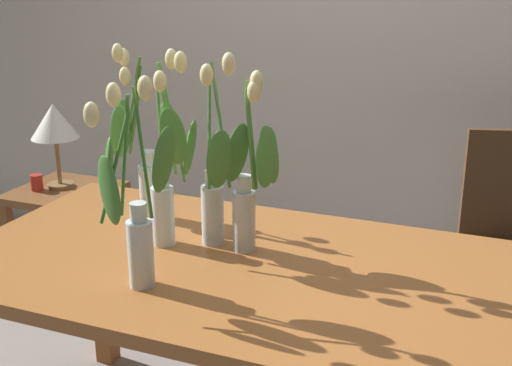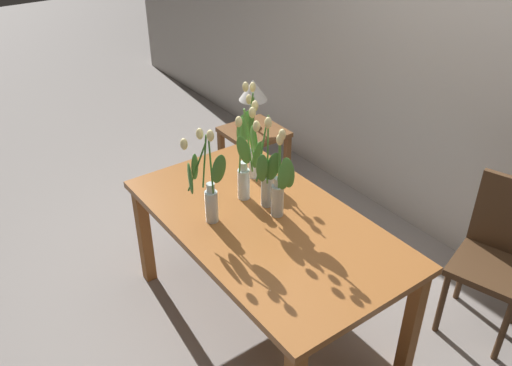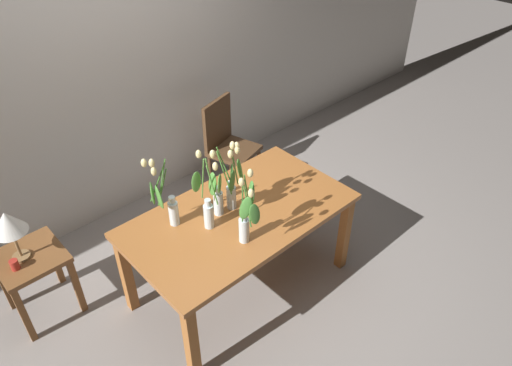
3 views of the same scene
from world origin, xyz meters
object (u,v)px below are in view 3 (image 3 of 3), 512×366
object	(u,v)px
side_table	(33,268)
pillar_candle	(15,265)
dining_chair	(227,142)
tulip_vase_0	(223,193)
tulip_vase_3	(166,203)
tulip_vase_2	(209,200)
dining_table	(240,223)
tulip_vase_1	(234,187)
tulip_vase_4	(246,217)
table_lamp	(8,224)

from	to	relation	value
side_table	pillar_candle	xyz separation A→B (m)	(-0.11, -0.06, 0.16)
side_table	dining_chair	bearing A→B (deg)	7.26
tulip_vase_0	tulip_vase_3	size ratio (longest dim) A/B	1.03
tulip_vase_0	tulip_vase_2	size ratio (longest dim) A/B	1.01
dining_table	tulip_vase_3	size ratio (longest dim) A/B	2.82
tulip_vase_1	side_table	size ratio (longest dim) A/B	0.97
tulip_vase_0	pillar_candle	size ratio (longest dim) A/B	7.76
tulip_vase_4	table_lamp	xyz separation A→B (m)	(-1.10, 1.08, -0.09)
tulip_vase_3	dining_chair	bearing A→B (deg)	35.01
tulip_vase_1	dining_chair	xyz separation A→B (m)	(0.73, 0.98, -0.39)
dining_table	side_table	bearing A→B (deg)	146.54
tulip_vase_2	table_lamp	xyz separation A→B (m)	(-1.03, 0.78, -0.10)
dining_table	tulip_vase_3	xyz separation A→B (m)	(-0.44, 0.22, 0.29)
tulip_vase_3	dining_chair	world-z (taller)	tulip_vase_3
pillar_candle	dining_chair	bearing A→B (deg)	8.51
tulip_vase_3	pillar_candle	xyz separation A→B (m)	(-0.89, 0.52, -0.35)
dining_table	tulip_vase_4	bearing A→B (deg)	-121.66
tulip_vase_2	tulip_vase_4	distance (m)	0.30
tulip_vase_3	table_lamp	size ratio (longest dim) A/B	1.43
tulip_vase_3	table_lamp	bearing A→B (deg)	143.62
tulip_vase_3	side_table	xyz separation A→B (m)	(-0.78, 0.58, -0.51)
tulip_vase_3	dining_chair	size ratio (longest dim) A/B	0.61
side_table	tulip_vase_3	bearing A→B (deg)	-36.76
tulip_vase_3	dining_chair	xyz separation A→B (m)	(1.19, 0.84, -0.42)
tulip_vase_4	tulip_vase_2	bearing A→B (deg)	102.83
dining_chair	table_lamp	bearing A→B (deg)	-173.44
table_lamp	pillar_candle	xyz separation A→B (m)	(-0.07, -0.08, -0.27)
tulip_vase_0	tulip_vase_3	xyz separation A→B (m)	(-0.35, 0.15, 0.02)
tulip_vase_3	tulip_vase_4	world-z (taller)	tulip_vase_3
tulip_vase_2	dining_table	bearing A→B (deg)	-10.47
tulip_vase_1	dining_chair	size ratio (longest dim) A/B	0.57
tulip_vase_2	tulip_vase_0	bearing A→B (deg)	12.95
dining_table	tulip_vase_4	world-z (taller)	tulip_vase_4
dining_table	tulip_vase_0	xyz separation A→B (m)	(-0.08, 0.07, 0.27)
dining_table	pillar_candle	xyz separation A→B (m)	(-1.33, 0.75, -0.06)
tulip_vase_4	table_lamp	world-z (taller)	tulip_vase_4
tulip_vase_2	tulip_vase_3	distance (m)	0.28
tulip_vase_2	side_table	size ratio (longest dim) A/B	1.05
tulip_vase_1	tulip_vase_4	size ratio (longest dim) A/B	0.96
dining_table	pillar_candle	distance (m)	1.52
tulip_vase_1	dining_chair	bearing A→B (deg)	53.18
tulip_vase_0	tulip_vase_1	distance (m)	0.11
dining_table	tulip_vase_0	bearing A→B (deg)	138.18
tulip_vase_0	side_table	xyz separation A→B (m)	(-1.14, 0.73, -0.49)
tulip_vase_1	tulip_vase_3	bearing A→B (deg)	162.82
side_table	table_lamp	distance (m)	0.43
tulip_vase_3	tulip_vase_1	bearing A→B (deg)	-17.18
tulip_vase_4	side_table	size ratio (longest dim) A/B	1.01
tulip_vase_1	table_lamp	xyz separation A→B (m)	(-1.28, 0.75, -0.06)
side_table	dining_table	bearing A→B (deg)	-33.46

